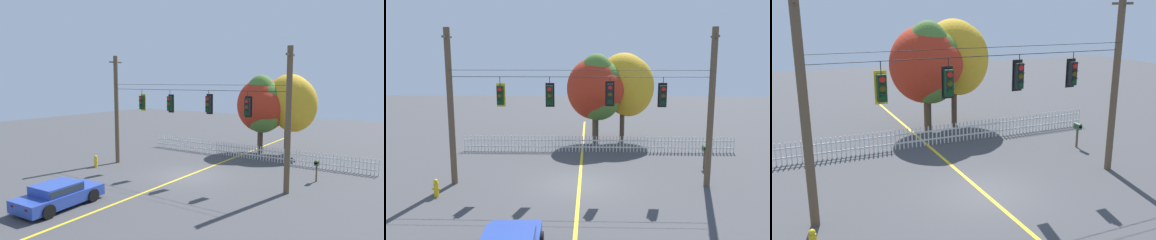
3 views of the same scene
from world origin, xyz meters
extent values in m
plane|color=#424244|center=(0.00, 0.00, 0.00)|extent=(80.00, 80.00, 0.00)
cube|color=gold|center=(0.00, 0.00, 0.00)|extent=(0.16, 36.00, 0.01)
cylinder|color=brown|center=(-6.31, 0.00, 3.85)|extent=(0.30, 0.30, 7.70)
cylinder|color=brown|center=(6.31, 0.00, 3.85)|extent=(0.30, 0.30, 7.70)
cube|color=brown|center=(-6.31, 0.00, 7.25)|extent=(0.10, 1.10, 0.10)
cube|color=brown|center=(6.31, 0.00, 7.25)|extent=(0.10, 1.10, 0.10)
cylinder|color=black|center=(0.00, 0.00, 5.37)|extent=(12.41, 0.02, 0.02)
cylinder|color=black|center=(0.00, -0.25, 5.70)|extent=(12.41, 0.02, 0.02)
cylinder|color=black|center=(-3.84, 0.00, 5.15)|extent=(0.03, 0.03, 0.43)
cube|color=yellow|center=(-3.84, 0.13, 4.48)|extent=(0.43, 0.02, 1.14)
cube|color=black|center=(-3.84, 0.00, 4.48)|extent=(0.30, 0.24, 0.92)
cylinder|color=red|center=(-3.84, -0.14, 4.78)|extent=(0.20, 0.03, 0.20)
cube|color=black|center=(-3.84, -0.18, 4.90)|extent=(0.22, 0.12, 0.06)
cylinder|color=#463B09|center=(-3.84, -0.14, 4.48)|extent=(0.20, 0.03, 0.20)
cube|color=black|center=(-3.84, -0.18, 4.59)|extent=(0.22, 0.12, 0.06)
cylinder|color=#073513|center=(-3.84, -0.14, 4.17)|extent=(0.20, 0.03, 0.20)
cube|color=black|center=(-3.84, -0.18, 4.29)|extent=(0.22, 0.12, 0.06)
cylinder|color=black|center=(-1.44, 0.00, 5.16)|extent=(0.03, 0.03, 0.41)
cube|color=black|center=(-1.44, 0.13, 4.49)|extent=(0.43, 0.02, 1.17)
cube|color=black|center=(-1.44, 0.00, 4.49)|extent=(0.30, 0.24, 0.94)
cylinder|color=red|center=(-1.44, -0.14, 4.80)|extent=(0.20, 0.03, 0.20)
cube|color=black|center=(-1.44, -0.18, 4.92)|extent=(0.22, 0.12, 0.06)
cylinder|color=#463B09|center=(-1.44, -0.14, 4.49)|extent=(0.20, 0.03, 0.20)
cube|color=black|center=(-1.44, -0.18, 4.60)|extent=(0.22, 0.12, 0.06)
cylinder|color=#073513|center=(-1.44, -0.14, 4.17)|extent=(0.20, 0.03, 0.20)
cube|color=black|center=(-1.44, -0.18, 4.29)|extent=(0.22, 0.12, 0.06)
cylinder|color=black|center=(1.46, 0.00, 5.21)|extent=(0.03, 0.03, 0.33)
cube|color=black|center=(1.46, 0.13, 4.56)|extent=(0.43, 0.02, 1.21)
cube|color=black|center=(1.46, 0.00, 4.56)|extent=(0.30, 0.24, 0.98)
cylinder|color=red|center=(1.46, -0.14, 4.88)|extent=(0.20, 0.03, 0.20)
cube|color=black|center=(1.46, -0.18, 5.00)|extent=(0.22, 0.12, 0.06)
cylinder|color=#463B09|center=(1.46, -0.14, 4.56)|extent=(0.20, 0.03, 0.20)
cube|color=black|center=(1.46, -0.18, 4.67)|extent=(0.22, 0.12, 0.06)
cylinder|color=#073513|center=(1.46, -0.14, 4.23)|extent=(0.20, 0.03, 0.20)
cube|color=black|center=(1.46, -0.18, 4.35)|extent=(0.22, 0.12, 0.06)
cylinder|color=black|center=(3.99, 0.00, 5.17)|extent=(0.03, 0.03, 0.40)
cube|color=black|center=(3.99, 0.13, 4.50)|extent=(0.43, 0.02, 1.18)
cube|color=black|center=(3.99, 0.00, 4.50)|extent=(0.30, 0.24, 0.95)
cylinder|color=red|center=(3.99, -0.14, 4.81)|extent=(0.20, 0.03, 0.20)
cube|color=black|center=(3.99, -0.18, 4.93)|extent=(0.22, 0.12, 0.06)
cylinder|color=#463B09|center=(3.99, -0.14, 4.50)|extent=(0.20, 0.03, 0.20)
cube|color=black|center=(3.99, -0.18, 4.61)|extent=(0.22, 0.12, 0.06)
cylinder|color=#073513|center=(3.99, -0.14, 4.18)|extent=(0.20, 0.03, 0.20)
cube|color=black|center=(3.99, -0.18, 4.30)|extent=(0.22, 0.12, 0.06)
cube|color=silver|center=(-7.41, 6.54, 0.53)|extent=(0.06, 0.04, 1.07)
cube|color=silver|center=(-7.19, 6.54, 0.53)|extent=(0.06, 0.04, 1.07)
cube|color=silver|center=(-6.96, 6.54, 0.53)|extent=(0.06, 0.04, 1.07)
cube|color=silver|center=(-6.74, 6.54, 0.53)|extent=(0.06, 0.04, 1.07)
cube|color=silver|center=(-6.51, 6.54, 0.53)|extent=(0.06, 0.04, 1.07)
cube|color=silver|center=(-6.28, 6.54, 0.53)|extent=(0.06, 0.04, 1.07)
cube|color=silver|center=(-6.06, 6.54, 0.53)|extent=(0.06, 0.04, 1.07)
cube|color=silver|center=(-5.83, 6.54, 0.53)|extent=(0.06, 0.04, 1.07)
cube|color=silver|center=(-5.61, 6.54, 0.53)|extent=(0.06, 0.04, 1.07)
cube|color=silver|center=(-5.38, 6.54, 0.53)|extent=(0.06, 0.04, 1.07)
cube|color=silver|center=(-5.16, 6.54, 0.53)|extent=(0.06, 0.04, 1.07)
cube|color=silver|center=(-4.93, 6.54, 0.53)|extent=(0.06, 0.04, 1.07)
cube|color=silver|center=(-4.71, 6.54, 0.53)|extent=(0.06, 0.04, 1.07)
cube|color=silver|center=(-4.48, 6.54, 0.53)|extent=(0.06, 0.04, 1.07)
cube|color=silver|center=(-4.25, 6.54, 0.53)|extent=(0.06, 0.04, 1.07)
cube|color=silver|center=(-4.03, 6.54, 0.53)|extent=(0.06, 0.04, 1.07)
cube|color=silver|center=(-3.80, 6.54, 0.53)|extent=(0.06, 0.04, 1.07)
cube|color=silver|center=(-3.58, 6.54, 0.53)|extent=(0.06, 0.04, 1.07)
cube|color=silver|center=(-3.35, 6.54, 0.53)|extent=(0.06, 0.04, 1.07)
cube|color=silver|center=(-3.13, 6.54, 0.53)|extent=(0.06, 0.04, 1.07)
cube|color=silver|center=(-2.90, 6.54, 0.53)|extent=(0.06, 0.04, 1.07)
cube|color=silver|center=(-2.68, 6.54, 0.53)|extent=(0.06, 0.04, 1.07)
cube|color=silver|center=(-2.45, 6.54, 0.53)|extent=(0.06, 0.04, 1.07)
cube|color=silver|center=(-2.22, 6.54, 0.53)|extent=(0.06, 0.04, 1.07)
cube|color=silver|center=(-2.00, 6.54, 0.53)|extent=(0.06, 0.04, 1.07)
cube|color=silver|center=(-1.77, 6.54, 0.53)|extent=(0.06, 0.04, 1.07)
cube|color=silver|center=(-1.55, 6.54, 0.53)|extent=(0.06, 0.04, 1.07)
cube|color=silver|center=(-1.32, 6.54, 0.53)|extent=(0.06, 0.04, 1.07)
cube|color=silver|center=(-1.10, 6.54, 0.53)|extent=(0.06, 0.04, 1.07)
cube|color=silver|center=(-0.87, 6.54, 0.53)|extent=(0.06, 0.04, 1.07)
cube|color=silver|center=(-0.65, 6.54, 0.53)|extent=(0.06, 0.04, 1.07)
cube|color=silver|center=(-0.42, 6.54, 0.53)|extent=(0.06, 0.04, 1.07)
cube|color=silver|center=(-0.19, 6.54, 0.53)|extent=(0.06, 0.04, 1.07)
cube|color=silver|center=(0.03, 6.54, 0.53)|extent=(0.06, 0.04, 1.07)
cube|color=silver|center=(0.26, 6.54, 0.53)|extent=(0.06, 0.04, 1.07)
cube|color=silver|center=(0.48, 6.54, 0.53)|extent=(0.06, 0.04, 1.07)
cube|color=silver|center=(0.71, 6.54, 0.53)|extent=(0.06, 0.04, 1.07)
cube|color=silver|center=(0.93, 6.54, 0.53)|extent=(0.06, 0.04, 1.07)
cube|color=silver|center=(1.16, 6.54, 0.53)|extent=(0.06, 0.04, 1.07)
cube|color=silver|center=(1.38, 6.54, 0.53)|extent=(0.06, 0.04, 1.07)
cube|color=silver|center=(1.61, 6.54, 0.53)|extent=(0.06, 0.04, 1.07)
cube|color=silver|center=(1.84, 6.54, 0.53)|extent=(0.06, 0.04, 1.07)
cube|color=silver|center=(2.06, 6.54, 0.53)|extent=(0.06, 0.04, 1.07)
cube|color=silver|center=(2.29, 6.54, 0.53)|extent=(0.06, 0.04, 1.07)
cube|color=silver|center=(2.51, 6.54, 0.53)|extent=(0.06, 0.04, 1.07)
cube|color=silver|center=(2.74, 6.54, 0.53)|extent=(0.06, 0.04, 1.07)
cube|color=silver|center=(2.96, 6.54, 0.53)|extent=(0.06, 0.04, 1.07)
cube|color=silver|center=(3.19, 6.54, 0.53)|extent=(0.06, 0.04, 1.07)
cube|color=silver|center=(3.41, 6.54, 0.53)|extent=(0.06, 0.04, 1.07)
cube|color=silver|center=(3.64, 6.54, 0.53)|extent=(0.06, 0.04, 1.07)
cube|color=silver|center=(3.87, 6.54, 0.53)|extent=(0.06, 0.04, 1.07)
cube|color=silver|center=(4.09, 6.54, 0.53)|extent=(0.06, 0.04, 1.07)
cube|color=silver|center=(4.32, 6.54, 0.53)|extent=(0.06, 0.04, 1.07)
cube|color=silver|center=(4.54, 6.54, 0.53)|extent=(0.06, 0.04, 1.07)
cube|color=silver|center=(4.77, 6.54, 0.53)|extent=(0.06, 0.04, 1.07)
cube|color=silver|center=(4.99, 6.54, 0.53)|extent=(0.06, 0.04, 1.07)
cube|color=silver|center=(5.22, 6.54, 0.53)|extent=(0.06, 0.04, 1.07)
cube|color=silver|center=(5.44, 6.54, 0.53)|extent=(0.06, 0.04, 1.07)
cube|color=silver|center=(5.67, 6.54, 0.53)|extent=(0.06, 0.04, 1.07)
cube|color=silver|center=(5.90, 6.54, 0.53)|extent=(0.06, 0.04, 1.07)
cube|color=silver|center=(6.12, 6.54, 0.53)|extent=(0.06, 0.04, 1.07)
cube|color=silver|center=(6.35, 6.54, 0.53)|extent=(0.06, 0.04, 1.07)
cube|color=silver|center=(6.57, 6.54, 0.53)|extent=(0.06, 0.04, 1.07)
cube|color=silver|center=(6.80, 6.54, 0.53)|extent=(0.06, 0.04, 1.07)
cube|color=silver|center=(7.02, 6.54, 0.53)|extent=(0.06, 0.04, 1.07)
cube|color=silver|center=(7.25, 6.54, 0.53)|extent=(0.06, 0.04, 1.07)
cube|color=silver|center=(7.47, 6.54, 0.53)|extent=(0.06, 0.04, 1.07)
cube|color=silver|center=(7.70, 6.54, 0.53)|extent=(0.06, 0.04, 1.07)
cube|color=silver|center=(7.93, 6.54, 0.53)|extent=(0.06, 0.04, 1.07)
cube|color=silver|center=(8.15, 6.54, 0.53)|extent=(0.06, 0.04, 1.07)
cube|color=silver|center=(8.38, 6.54, 0.53)|extent=(0.06, 0.04, 1.07)
cube|color=silver|center=(8.60, 6.54, 0.53)|extent=(0.06, 0.04, 1.07)
cube|color=silver|center=(8.83, 6.54, 0.53)|extent=(0.06, 0.04, 1.07)
cube|color=silver|center=(9.05, 6.54, 0.53)|extent=(0.06, 0.04, 1.07)
cube|color=silver|center=(9.28, 6.54, 0.53)|extent=(0.06, 0.04, 1.07)
cube|color=silver|center=(9.50, 6.54, 0.53)|extent=(0.06, 0.04, 1.07)
cube|color=silver|center=(9.73, 6.54, 0.53)|extent=(0.06, 0.04, 1.07)
cube|color=silver|center=(9.96, 6.54, 0.53)|extent=(0.06, 0.04, 1.07)
cube|color=silver|center=(1.05, 6.57, 0.32)|extent=(17.82, 0.03, 0.08)
cube|color=silver|center=(1.05, 6.57, 0.77)|extent=(17.82, 0.03, 0.08)
cylinder|color=brown|center=(0.86, 9.11, 1.26)|extent=(0.36, 0.36, 2.51)
ellipsoid|color=#4C752D|center=(1.10, 8.95, 3.34)|extent=(3.11, 2.72, 3.21)
ellipsoid|color=#4C752D|center=(0.96, 8.95, 4.27)|extent=(2.87, 2.40, 4.36)
ellipsoid|color=#4C752D|center=(1.24, 9.19, 4.36)|extent=(3.35, 3.08, 3.26)
cylinder|color=#473828|center=(0.94, 9.12, 1.34)|extent=(0.36, 0.36, 2.68)
ellipsoid|color=#B22D19|center=(0.90, 9.38, 3.96)|extent=(4.12, 4.06, 4.48)
ellipsoid|color=#B22D19|center=(1.09, 8.84, 3.97)|extent=(3.72, 3.16, 3.18)
cylinder|color=#473828|center=(2.88, 9.79, 1.42)|extent=(0.34, 0.34, 2.84)
ellipsoid|color=gold|center=(3.34, 10.00, 4.07)|extent=(3.68, 3.04, 4.42)
ellipsoid|color=gold|center=(2.97, 10.11, 4.45)|extent=(3.74, 3.67, 4.10)
sphere|color=gold|center=(-6.51, -1.85, 0.73)|extent=(0.20, 0.20, 0.20)
cube|color=brown|center=(7.04, 3.11, 0.49)|extent=(0.08, 0.08, 0.99)
cube|color=#2D4C2D|center=(7.04, 3.11, 1.10)|extent=(0.22, 0.44, 0.20)
cylinder|color=#2D4C2D|center=(7.04, 3.11, 1.20)|extent=(0.22, 0.44, 0.22)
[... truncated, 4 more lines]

